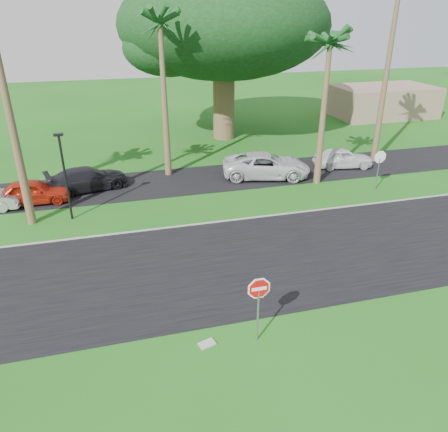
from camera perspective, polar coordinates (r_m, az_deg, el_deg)
name	(u,v)px	position (r m, az deg, el deg)	size (l,w,h in m)	color
ground	(221,292)	(17.60, -0.46, -9.86)	(120.00, 120.00, 0.00)	#185715
road	(209,266)	(19.21, -1.97, -6.49)	(120.00, 8.00, 0.02)	black
parking_strip	(172,182)	(28.51, -6.80, 4.44)	(120.00, 5.00, 0.02)	black
curb	(191,225)	(22.66, -4.30, -1.17)	(120.00, 0.12, 0.06)	gray
stop_sign_near	(259,297)	(14.35, 4.54, -10.47)	(1.05, 0.07, 2.62)	gray
stop_sign_far	(379,162)	(28.15, 19.63, 6.65)	(1.05, 0.07, 2.62)	gray
palm_center	(160,27)	(28.13, -8.34, 23.22)	(5.00, 5.00, 10.50)	brown
palm_right_near	(330,47)	(27.07, 13.65, 20.65)	(5.00, 5.00, 9.50)	brown
canopy_tree	(224,25)	(37.16, -0.03, 23.63)	(16.50, 16.50, 13.12)	brown
streetlight_right	(65,172)	(23.75, -20.11, 5.45)	(0.45, 0.25, 4.64)	black
building_far	(382,101)	(49.26, 19.98, 13.92)	(10.00, 6.00, 3.00)	gray
car_red	(33,192)	(27.23, -23.69, 2.91)	(1.65, 4.10, 1.40)	#A71D0D
car_dark	(88,179)	(28.11, -17.38, 4.62)	(1.97, 4.85, 1.41)	black
car_minivan	(266,166)	(29.05, 5.56, 6.56)	(2.64, 5.73, 1.59)	silver
car_pickup	(343,158)	(31.89, 15.27, 7.31)	(1.64, 4.06, 1.38)	silver
utility_slab	(207,344)	(15.23, -2.23, -16.35)	(0.55, 0.35, 0.06)	#9B9A94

